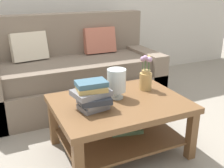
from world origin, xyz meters
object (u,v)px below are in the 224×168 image
coffee_table (120,115)px  flower_pitcher (146,76)px  couch (73,74)px  book_stack_main (93,95)px  glass_hurricane_vase (116,81)px

coffee_table → flower_pitcher: (0.33, 0.14, 0.26)m
coffee_table → flower_pitcher: flower_pitcher is taller
couch → book_stack_main: (-0.22, -1.22, 0.22)m
couch → flower_pitcher: 1.13m
coffee_table → glass_hurricane_vase: 0.29m
coffee_table → glass_hurricane_vase: (0.00, 0.07, 0.28)m
flower_pitcher → glass_hurricane_vase: bearing=-168.7°
coffee_table → book_stack_main: 0.36m
couch → book_stack_main: size_ratio=6.83×
coffee_table → flower_pitcher: size_ratio=3.32×
couch → flower_pitcher: size_ratio=6.25×
book_stack_main → flower_pitcher: bearing=17.2°
coffee_table → book_stack_main: book_stack_main is taller
couch → book_stack_main: bearing=-100.0°
coffee_table → book_stack_main: bearing=-170.0°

